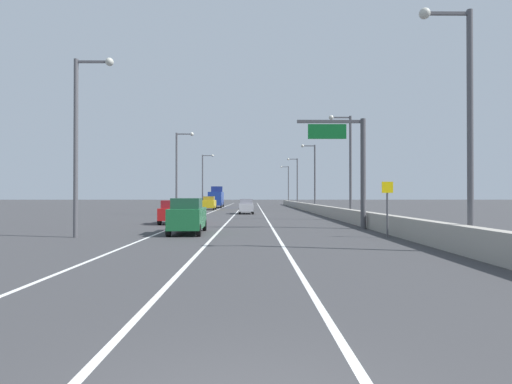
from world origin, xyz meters
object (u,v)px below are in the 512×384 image
lamp_post_left_far (204,177)px  box_truck (216,198)px  car_silver_1 (246,206)px  lamp_post_left_near (81,134)px  lamp_post_left_mid (179,167)px  overhead_sign_gantry (352,159)px  car_red_0 (174,212)px  lamp_post_right_second (348,159)px  speed_advisory_sign (387,205)px  lamp_post_right_third (313,173)px  car_yellow_3 (209,203)px  lamp_post_right_near (463,111)px  lamp_post_right_fifth (287,182)px  car_green_2 (188,216)px  lamp_post_right_fourth (296,179)px

lamp_post_left_far → box_truck: size_ratio=1.02×
lamp_post_left_far → car_silver_1: bearing=-71.1°
lamp_post_left_near → box_truck: size_ratio=1.02×
lamp_post_left_mid → overhead_sign_gantry: bearing=-52.8°
overhead_sign_gantry → car_red_0: size_ratio=1.80×
car_red_0 → lamp_post_left_mid: bearing=98.7°
box_truck → lamp_post_right_second: bearing=-68.2°
box_truck → speed_advisory_sign: bearing=-75.7°
lamp_post_right_second → lamp_post_left_mid: same height
lamp_post_right_third → car_yellow_3: bearing=160.6°
overhead_sign_gantry → lamp_post_right_near: (1.60, -11.56, 0.88)m
lamp_post_left_mid → lamp_post_right_fifth: bearing=72.3°
box_truck → overhead_sign_gantry: bearing=-74.5°
lamp_post_left_mid → lamp_post_right_third: bearing=32.9°
lamp_post_right_fifth → lamp_post_left_far: same height
lamp_post_right_third → lamp_post_left_near: same height
lamp_post_right_near → lamp_post_left_near: size_ratio=1.00×
overhead_sign_gantry → car_green_2: size_ratio=1.57×
lamp_post_right_near → lamp_post_right_fourth: 64.91m
lamp_post_right_second → lamp_post_right_fourth: 43.28m
lamp_post_right_near → lamp_post_right_fourth: size_ratio=1.00×
car_green_2 → car_red_0: bearing=106.3°
lamp_post_left_mid → car_silver_1: lamp_post_left_mid is taller
lamp_post_right_third → lamp_post_right_fourth: 21.64m
overhead_sign_gantry → car_green_2: overhead_sign_gantry is taller
lamp_post_left_far → car_yellow_3: lamp_post_left_far is taller
car_red_0 → car_green_2: size_ratio=0.87×
speed_advisory_sign → lamp_post_left_mid: 30.95m
lamp_post_right_near → lamp_post_left_mid: (-17.07, 31.97, 0.00)m
lamp_post_right_near → lamp_post_left_near: same height
car_green_2 → lamp_post_left_far: bearing=95.7°
overhead_sign_gantry → speed_advisory_sign: (0.44, -5.86, -2.96)m
overhead_sign_gantry → car_yellow_3: bearing=110.2°
lamp_post_right_second → lamp_post_left_near: bearing=-139.2°
overhead_sign_gantry → lamp_post_right_near: size_ratio=0.77×
lamp_post_right_fourth → car_silver_1: bearing=-107.3°
overhead_sign_gantry → lamp_post_right_fifth: lamp_post_right_fifth is taller
lamp_post_right_third → lamp_post_left_mid: (-17.50, -11.31, 0.00)m
car_silver_1 → car_yellow_3: 15.51m
lamp_post_right_second → car_red_0: bearing=-161.9°
car_green_2 → lamp_post_right_fifth: bearing=80.9°
lamp_post_left_mid → car_red_0: 16.15m
lamp_post_left_far → box_truck: bearing=56.8°
lamp_post_left_near → speed_advisory_sign: bearing=-1.0°
lamp_post_right_fourth → car_green_2: lamp_post_right_fourth is taller
lamp_post_right_third → lamp_post_right_fifth: bearing=90.1°
box_truck → car_red_0: bearing=-89.3°
speed_advisory_sign → car_silver_1: speed_advisory_sign is taller
lamp_post_right_fourth → car_red_0: size_ratio=2.34×
overhead_sign_gantry → car_silver_1: overhead_sign_gantry is taller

